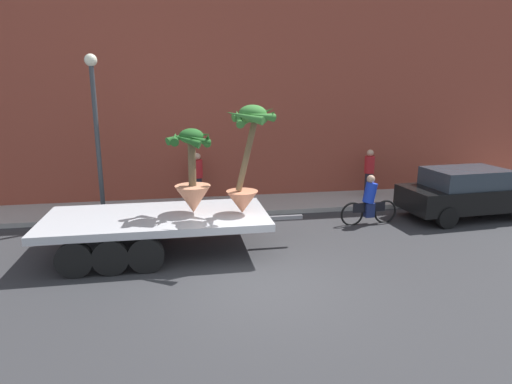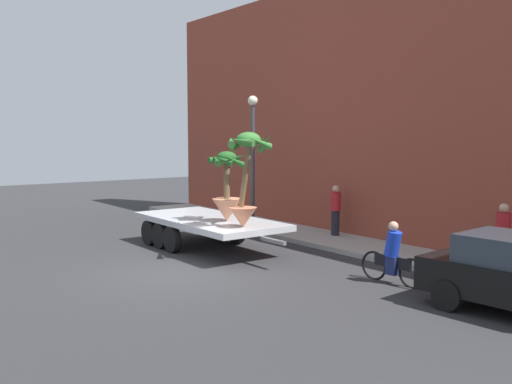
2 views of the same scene
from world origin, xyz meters
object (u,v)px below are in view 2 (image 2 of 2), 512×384
Objects in this scene: potted_palm_middle at (227,191)px; pedestrian_near_gate at (336,209)px; flatbed_trailer at (205,224)px; pedestrian_far_left at (503,236)px; potted_palm_rear at (246,178)px; cyclist at (393,256)px; street_lamp at (253,144)px.

potted_palm_middle is 4.34m from pedestrian_near_gate.
pedestrian_far_left reaches higher than flatbed_trailer.
cyclist is (3.95, 1.49, -1.72)m from potted_palm_rear.
pedestrian_far_left is at bearing 31.49° from potted_palm_middle.
potted_palm_middle is at bearing -166.95° from cyclist.
street_lamp is (-4.02, 3.21, 0.84)m from potted_palm_rear.
potted_palm_rear reaches higher than potted_palm_middle.
cyclist is (5.29, 1.22, -1.23)m from potted_palm_middle.
pedestrian_far_left reaches higher than cyclist.
pedestrian_near_gate is at bearing 23.62° from street_lamp.
street_lamp is at bearing -156.38° from pedestrian_near_gate.
pedestrian_near_gate is at bearing 177.51° from pedestrian_far_left.
potted_palm_middle is 4.20m from street_lamp.
potted_palm_rear reaches higher than flatbed_trailer.
cyclist is 0.38× the size of street_lamp.
flatbed_trailer is 1.61m from potted_palm_middle.
street_lamp is at bearing 117.04° from flatbed_trailer.
street_lamp is (-9.17, -1.03, 2.19)m from pedestrian_far_left.
flatbed_trailer is at bearing -62.96° from street_lamp.
flatbed_trailer is 8.64m from pedestrian_far_left.
potted_palm_rear is at bearing -76.98° from pedestrian_near_gate.
potted_palm_rear is 1.27× the size of potted_palm_middle.
cyclist is at bearing -113.64° from pedestrian_far_left.
pedestrian_near_gate is (-1.04, 4.51, -1.34)m from potted_palm_rear.
pedestrian_near_gate is 6.20m from pedestrian_far_left.
potted_palm_rear reaches higher than pedestrian_far_left.
pedestrian_near_gate is 0.35× the size of street_lamp.
potted_palm_middle is 1.14× the size of cyclist.
pedestrian_far_left is (5.15, 4.24, -1.34)m from potted_palm_rear.
potted_palm_middle is 0.44× the size of street_lamp.
potted_palm_middle is (-1.34, 0.27, -0.49)m from potted_palm_rear.
cyclist is 1.08× the size of pedestrian_near_gate.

